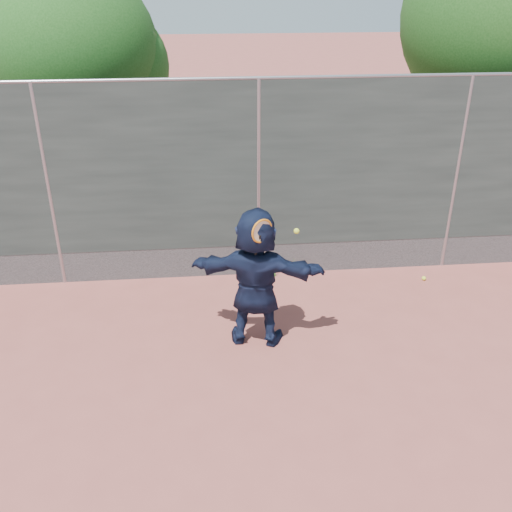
{
  "coord_description": "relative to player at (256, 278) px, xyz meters",
  "views": [
    {
      "loc": [
        -0.78,
        -4.4,
        4.34
      ],
      "look_at": [
        -0.21,
        1.72,
        1.22
      ],
      "focal_mm": 40.0,
      "sensor_mm": 36.0,
      "label": 1
    }
  ],
  "objects": [
    {
      "name": "ground",
      "position": [
        0.21,
        -1.72,
        -0.91
      ],
      "size": [
        80.0,
        80.0,
        0.0
      ],
      "primitive_type": "plane",
      "color": "#9E4C42",
      "rests_on": "ground"
    },
    {
      "name": "player",
      "position": [
        0.0,
        0.0,
        0.0
      ],
      "size": [
        1.77,
        0.89,
        1.82
      ],
      "primitive_type": "imported",
      "rotation": [
        0.0,
        0.0,
        2.92
      ],
      "color": "#131C36",
      "rests_on": "ground"
    },
    {
      "name": "ball_ground",
      "position": [
        2.74,
        1.31,
        -0.88
      ],
      "size": [
        0.07,
        0.07,
        0.07
      ],
      "primitive_type": "sphere",
      "color": "#DDF035",
      "rests_on": "ground"
    },
    {
      "name": "fence",
      "position": [
        0.21,
        1.78,
        0.67
      ],
      "size": [
        20.0,
        0.06,
        3.03
      ],
      "color": "#38423D",
      "rests_on": "ground"
    },
    {
      "name": "swing_action",
      "position": [
        0.09,
        -0.19,
        0.7
      ],
      "size": [
        0.58,
        0.19,
        0.51
      ],
      "color": "orange",
      "rests_on": "ground"
    },
    {
      "name": "tree_left",
      "position": [
        -2.64,
        4.84,
        2.03
      ],
      "size": [
        3.15,
        3.0,
        4.53
      ],
      "color": "#382314",
      "rests_on": "ground"
    },
    {
      "name": "weed_clump",
      "position": [
        0.5,
        1.67,
        -0.78
      ],
      "size": [
        0.68,
        0.07,
        0.3
      ],
      "color": "#387226",
      "rests_on": "ground"
    }
  ]
}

